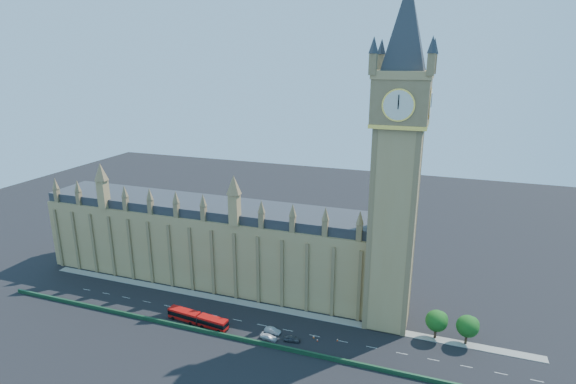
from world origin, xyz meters
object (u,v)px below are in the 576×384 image
(car_grey, at_px, (292,339))
(car_silver, at_px, (272,331))
(red_bus, at_px, (198,319))
(car_white, at_px, (269,337))

(car_grey, relative_size, car_silver, 0.97)
(car_silver, bearing_deg, red_bus, 101.90)
(car_white, bearing_deg, red_bus, 95.97)
(car_silver, bearing_deg, car_white, -172.91)
(car_grey, height_order, car_silver, car_grey)
(red_bus, distance_m, car_silver, 22.59)
(red_bus, relative_size, car_silver, 4.20)
(car_grey, xyz_separation_m, car_silver, (-6.46, 1.94, -0.00))
(car_grey, height_order, car_white, car_grey)
(red_bus, bearing_deg, car_grey, 7.83)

